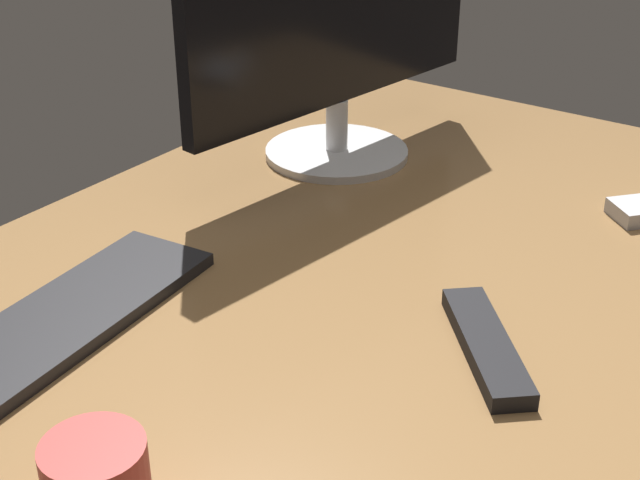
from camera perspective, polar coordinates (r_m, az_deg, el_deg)
name	(u,v)px	position (r cm, az deg, el deg)	size (l,w,h in cm)	color
desk	(326,289)	(104.87, 0.38, -3.05)	(140.00, 84.00, 2.00)	olive
monitor	(338,17)	(131.40, 1.12, 13.77)	(55.70, 21.45, 39.10)	silver
keyboard	(54,327)	(98.87, -16.32, -5.22)	(40.17, 11.96, 1.47)	black
tv_remote	(486,345)	(93.25, 10.35, -6.48)	(19.37, 4.43, 1.88)	black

